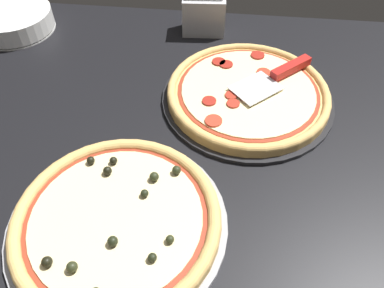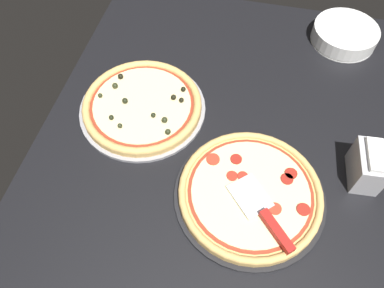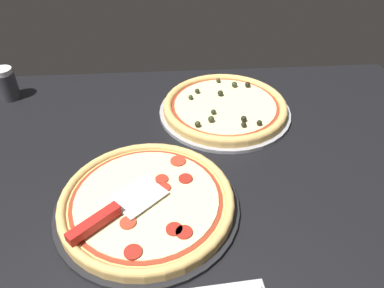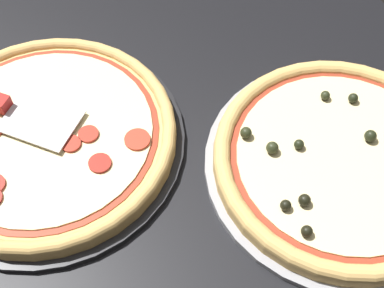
{
  "view_description": "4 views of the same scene",
  "coord_description": "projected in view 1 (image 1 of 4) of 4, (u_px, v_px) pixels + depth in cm",
  "views": [
    {
      "loc": [
        1.99,
        55.03,
        57.8
      ],
      "look_at": [
        7.57,
        6.1,
        3.0
      ],
      "focal_mm": 35.0,
      "sensor_mm": 36.0,
      "label": 1
    },
    {
      "loc": [
        -47.4,
        -6.42,
        89.02
      ],
      "look_at": [
        7.57,
        6.1,
        3.0
      ],
      "focal_mm": 35.0,
      "sensor_mm": 36.0,
      "label": 2
    },
    {
      "loc": [
        2.39,
        -66.36,
        60.67
      ],
      "look_at": [
        7.57,
        6.1,
        3.0
      ],
      "focal_mm": 35.0,
      "sensor_mm": 36.0,
      "label": 3
    },
    {
      "loc": [
        45.3,
        -12.15,
        63.94
      ],
      "look_at": [
        7.57,
        6.1,
        3.0
      ],
      "focal_mm": 50.0,
      "sensor_mm": 36.0,
      "label": 4
    }
  ],
  "objects": [
    {
      "name": "pizza_pan_front",
      "position": [
        247.0,
        99.0,
        0.86
      ],
      "size": [
        39.26,
        39.26,
        1.0
      ],
      "primitive_type": "cylinder",
      "color": "black",
      "rests_on": "ground_plane"
    },
    {
      "name": "pizza_back",
      "position": [
        117.0,
        219.0,
        0.63
      ],
      "size": [
        35.58,
        35.58,
        3.67
      ],
      "color": "#DBAD60",
      "rests_on": "pizza_pan_back"
    },
    {
      "name": "napkin_holder",
      "position": [
        204.0,
        14.0,
        1.03
      ],
      "size": [
        12.04,
        7.92,
        11.35
      ],
      "color": "#B2B2B7",
      "rests_on": "ground_plane"
    },
    {
      "name": "ground_plane",
      "position": [
        230.0,
        141.0,
        0.81
      ],
      "size": [
        155.63,
        101.86,
        3.6
      ],
      "primitive_type": "cube",
      "color": "black"
    },
    {
      "name": "plate_stack",
      "position": [
        13.0,
        21.0,
        1.05
      ],
      "size": [
        21.75,
        21.75,
        5.6
      ],
      "color": "white",
      "rests_on": "ground_plane"
    },
    {
      "name": "serving_spatula",
      "position": [
        281.0,
        73.0,
        0.86
      ],
      "size": [
        19.44,
        18.29,
        2.0
      ],
      "color": "silver",
      "rests_on": "pizza_front"
    },
    {
      "name": "pizza_front",
      "position": [
        248.0,
        92.0,
        0.85
      ],
      "size": [
        36.91,
        36.91,
        2.74
      ],
      "color": "#DBAD60",
      "rests_on": "pizza_pan_front"
    },
    {
      "name": "pizza_pan_back",
      "position": [
        118.0,
        224.0,
        0.65
      ],
      "size": [
        37.85,
        37.85,
        1.0
      ],
      "primitive_type": "cylinder",
      "color": "#939399",
      "rests_on": "ground_plane"
    }
  ]
}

